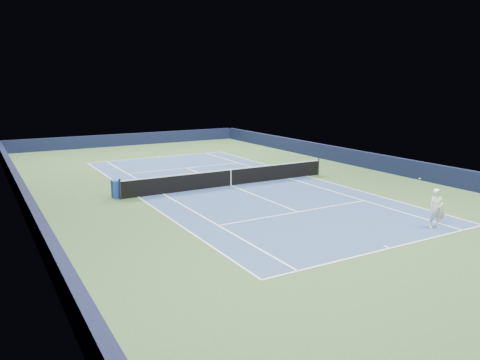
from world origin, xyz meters
TOP-DOWN VIEW (x-y plane):
  - ground at (0.00, 0.00)m, footprint 40.00×40.00m
  - wall_far at (0.00, 19.82)m, footprint 22.00×0.35m
  - wall_right at (10.82, 0.00)m, footprint 0.35×40.00m
  - wall_left at (-10.82, 0.00)m, footprint 0.35×40.00m
  - court_surface at (0.00, 0.00)m, footprint 10.97×23.77m
  - baseline_far at (0.00, 11.88)m, footprint 10.97×0.08m
  - baseline_near at (0.00, -11.88)m, footprint 10.97×0.08m
  - sideline_doubles_right at (5.49, 0.00)m, footprint 0.08×23.77m
  - sideline_doubles_left at (-5.49, 0.00)m, footprint 0.08×23.77m
  - sideline_singles_right at (4.12, 0.00)m, footprint 0.08×23.77m
  - sideline_singles_left at (-4.12, 0.00)m, footprint 0.08×23.77m
  - service_line_far at (0.00, 6.40)m, footprint 8.23×0.08m
  - service_line_near at (0.00, -6.40)m, footprint 8.23×0.08m
  - center_service_line at (0.00, 0.00)m, footprint 0.08×12.80m
  - center_mark_far at (0.00, 11.73)m, footprint 0.08×0.30m
  - center_mark_near at (0.00, -11.73)m, footprint 0.08×0.30m
  - tennis_net at (0.00, 0.00)m, footprint 12.90×0.10m
  - sponsor_cube at (-6.40, 0.46)m, footprint 0.61×0.53m
  - tennis_player at (3.46, -11.06)m, footprint 0.81×1.32m

SIDE VIEW (x-z plane):
  - ground at x=0.00m, z-range 0.00..0.00m
  - court_surface at x=0.00m, z-range 0.00..0.01m
  - baseline_far at x=0.00m, z-range 0.01..0.01m
  - baseline_near at x=0.00m, z-range 0.01..0.01m
  - sideline_doubles_right at x=5.49m, z-range 0.01..0.01m
  - sideline_doubles_left at x=-5.49m, z-range 0.01..0.01m
  - sideline_singles_right at x=4.12m, z-range 0.01..0.01m
  - sideline_singles_left at x=-4.12m, z-range 0.01..0.01m
  - service_line_far at x=0.00m, z-range 0.01..0.01m
  - service_line_near at x=0.00m, z-range 0.01..0.01m
  - center_service_line at x=0.00m, z-range 0.01..0.01m
  - center_mark_far at x=0.00m, z-range 0.01..0.01m
  - center_mark_near at x=0.00m, z-range 0.01..0.01m
  - sponsor_cube at x=-6.40m, z-range 0.00..0.92m
  - tennis_net at x=0.00m, z-range -0.03..1.04m
  - wall_far at x=0.00m, z-range 0.00..1.10m
  - wall_right at x=10.82m, z-range 0.00..1.10m
  - wall_left at x=-10.82m, z-range 0.00..1.10m
  - tennis_player at x=3.46m, z-range -0.13..1.76m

